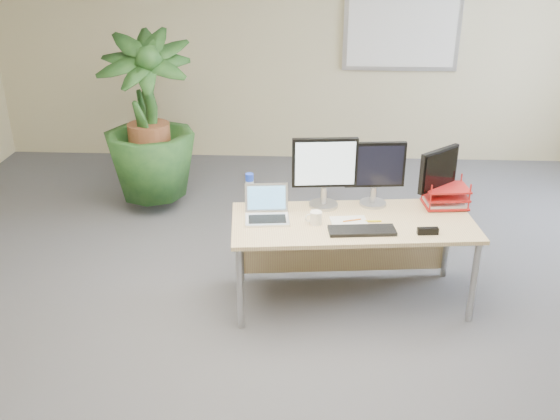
# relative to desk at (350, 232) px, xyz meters

# --- Properties ---
(floor) EXTENTS (8.00, 8.00, 0.00)m
(floor) POSITION_rel_desk_xyz_m (-0.52, -0.90, -0.53)
(floor) COLOR #46464B
(floor) RESTS_ON ground
(back_wall) EXTENTS (7.00, 0.04, 2.70)m
(back_wall) POSITION_rel_desk_xyz_m (-0.52, 3.10, 0.82)
(back_wall) COLOR beige
(back_wall) RESTS_ON floor
(whiteboard) EXTENTS (1.30, 0.04, 0.95)m
(whiteboard) POSITION_rel_desk_xyz_m (0.68, 3.07, 1.02)
(whiteboard) COLOR silver
(whiteboard) RESTS_ON back_wall
(desk) EXTENTS (1.80, 0.90, 0.67)m
(desk) POSITION_rel_desk_xyz_m (0.00, 0.00, 0.00)
(desk) COLOR tan
(desk) RESTS_ON floor
(floor_plant) EXTENTS (0.93, 0.93, 1.50)m
(floor_plant) POSITION_rel_desk_xyz_m (-1.85, 1.51, 0.22)
(floor_plant) COLOR #153C18
(floor_plant) RESTS_ON floor
(monitor_left) EXTENTS (0.48, 0.22, 0.53)m
(monitor_left) POSITION_rel_desk_xyz_m (-0.20, 0.15, 0.44)
(monitor_left) COLOR #A6A6AA
(monitor_left) RESTS_ON desk
(monitor_right) EXTENTS (0.44, 0.20, 0.49)m
(monitor_right) POSITION_rel_desk_xyz_m (0.17, 0.20, 0.42)
(monitor_right) COLOR #A6A6AA
(monitor_right) RESTS_ON desk
(monitor_dark) EXTENTS (0.32, 0.29, 0.44)m
(monitor_dark) POSITION_rel_desk_xyz_m (0.64, 0.22, 0.39)
(monitor_dark) COLOR #A6A6AA
(monitor_dark) RESTS_ON desk
(laptop) EXTENTS (0.34, 0.31, 0.23)m
(laptop) POSITION_rel_desk_xyz_m (-0.61, -0.07, 0.20)
(laptop) COLOR silver
(laptop) RESTS_ON desk
(keyboard) EXTENTS (0.47, 0.20, 0.03)m
(keyboard) POSITION_rel_desk_xyz_m (0.06, -0.27, 0.15)
(keyboard) COLOR black
(keyboard) RESTS_ON desk
(coffee_mug) EXTENTS (0.12, 0.08, 0.09)m
(coffee_mug) POSITION_rel_desk_xyz_m (-0.26, -0.16, 0.18)
(coffee_mug) COLOR white
(coffee_mug) RESTS_ON desk
(spiral_notebook) EXTENTS (0.28, 0.23, 0.01)m
(spiral_notebook) POSITION_rel_desk_xyz_m (-0.02, -0.13, 0.14)
(spiral_notebook) COLOR silver
(spiral_notebook) RESTS_ON desk
(orange_pen) EXTENTS (0.13, 0.06, 0.01)m
(orange_pen) POSITION_rel_desk_xyz_m (-0.00, -0.12, 0.15)
(orange_pen) COLOR orange
(orange_pen) RESTS_ON spiral_notebook
(yellow_highlighter) EXTENTS (0.12, 0.02, 0.02)m
(yellow_highlighter) POSITION_rel_desk_xyz_m (0.15, -0.11, 0.15)
(yellow_highlighter) COLOR yellow
(yellow_highlighter) RESTS_ON desk
(water_bottle) EXTENTS (0.07, 0.07, 0.26)m
(water_bottle) POSITION_rel_desk_xyz_m (-0.75, 0.13, 0.26)
(water_bottle) COLOR silver
(water_bottle) RESTS_ON desk
(letter_tray) EXTENTS (0.34, 0.27, 0.15)m
(letter_tray) POSITION_rel_desk_xyz_m (0.71, 0.20, 0.21)
(letter_tray) COLOR #AF1715
(letter_tray) RESTS_ON desk
(stapler) EXTENTS (0.15, 0.05, 0.05)m
(stapler) POSITION_rel_desk_xyz_m (0.51, -0.28, 0.16)
(stapler) COLOR black
(stapler) RESTS_ON desk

